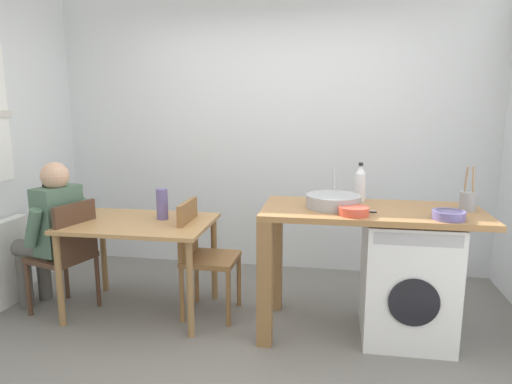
# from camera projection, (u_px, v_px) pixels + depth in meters

# --- Properties ---
(ground_plane) EXTENTS (5.46, 5.46, 0.00)m
(ground_plane) POSITION_uv_depth(u_px,v_px,m) (235.00, 353.00, 3.02)
(ground_plane) COLOR slate
(wall_back) EXTENTS (4.60, 0.10, 2.70)m
(wall_back) POSITION_uv_depth(u_px,v_px,m) (272.00, 133.00, 4.46)
(wall_back) COLOR silver
(wall_back) RESTS_ON ground_plane
(dining_table) EXTENTS (1.10, 0.76, 0.74)m
(dining_table) POSITION_uv_depth(u_px,v_px,m) (140.00, 233.00, 3.52)
(dining_table) COLOR tan
(dining_table) RESTS_ON ground_plane
(chair_person_seat) EXTENTS (0.50, 0.50, 0.90)m
(chair_person_seat) POSITION_uv_depth(u_px,v_px,m) (68.00, 251.00, 3.52)
(chair_person_seat) COLOR #4C3323
(chair_person_seat) RESTS_ON ground_plane
(chair_opposite) EXTENTS (0.41, 0.41, 0.90)m
(chair_opposite) POSITION_uv_depth(u_px,v_px,m) (202.00, 251.00, 3.52)
(chair_opposite) COLOR olive
(chair_opposite) RESTS_ON ground_plane
(seated_person) EXTENTS (0.55, 0.54, 1.20)m
(seated_person) POSITION_uv_depth(u_px,v_px,m) (51.00, 228.00, 3.56)
(seated_person) COLOR #595651
(seated_person) RESTS_ON ground_plane
(kitchen_counter) EXTENTS (1.50, 0.68, 0.92)m
(kitchen_counter) POSITION_uv_depth(u_px,v_px,m) (340.00, 230.00, 3.19)
(kitchen_counter) COLOR #9E7042
(kitchen_counter) RESTS_ON ground_plane
(washing_machine) EXTENTS (0.60, 0.61, 0.86)m
(washing_machine) POSITION_uv_depth(u_px,v_px,m) (407.00, 278.00, 3.18)
(washing_machine) COLOR white
(washing_machine) RESTS_ON ground_plane
(sink_basin) EXTENTS (0.38, 0.38, 0.09)m
(sink_basin) POSITION_uv_depth(u_px,v_px,m) (333.00, 201.00, 3.16)
(sink_basin) COLOR #9EA0A5
(sink_basin) RESTS_ON kitchen_counter
(tap) EXTENTS (0.02, 0.02, 0.28)m
(tap) POSITION_uv_depth(u_px,v_px,m) (334.00, 183.00, 3.32)
(tap) COLOR #B2B2B7
(tap) RESTS_ON kitchen_counter
(bottle_tall_green) EXTENTS (0.08, 0.08, 0.29)m
(bottle_tall_green) POSITION_uv_depth(u_px,v_px,m) (360.00, 184.00, 3.37)
(bottle_tall_green) COLOR silver
(bottle_tall_green) RESTS_ON kitchen_counter
(mixing_bowl) EXTENTS (0.20, 0.20, 0.05)m
(mixing_bowl) POSITION_uv_depth(u_px,v_px,m) (354.00, 210.00, 2.95)
(mixing_bowl) COLOR #D84C38
(mixing_bowl) RESTS_ON kitchen_counter
(utensil_crock) EXTENTS (0.11, 0.11, 0.30)m
(utensil_crock) POSITION_uv_depth(u_px,v_px,m) (468.00, 201.00, 3.06)
(utensil_crock) COLOR gray
(utensil_crock) RESTS_ON kitchen_counter
(colander) EXTENTS (0.20, 0.20, 0.06)m
(colander) POSITION_uv_depth(u_px,v_px,m) (449.00, 215.00, 2.84)
(colander) COLOR slate
(colander) RESTS_ON kitchen_counter
(vase) EXTENTS (0.09, 0.09, 0.24)m
(vase) POSITION_uv_depth(u_px,v_px,m) (162.00, 204.00, 3.55)
(vase) COLOR slate
(vase) RESTS_ON dining_table
(scissors) EXTENTS (0.15, 0.06, 0.01)m
(scissors) POSITION_uv_depth(u_px,v_px,m) (365.00, 211.00, 3.04)
(scissors) COLOR #B2B2B7
(scissors) RESTS_ON kitchen_counter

